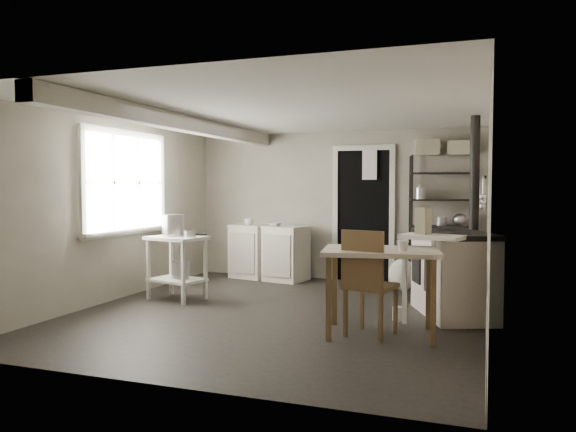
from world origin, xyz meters
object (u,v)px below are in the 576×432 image
(stockpot, at_px, (173,226))
(base_cabinets, at_px, (269,250))
(prep_table, at_px, (177,268))
(stove, at_px, (453,277))
(chair, at_px, (371,286))
(shelf_rack, at_px, (441,222))
(flour_sack, at_px, (402,273))
(work_table, at_px, (381,296))

(stockpot, xyz_separation_m, base_cabinets, (0.60, 1.86, -0.48))
(prep_table, xyz_separation_m, stove, (3.40, 0.23, 0.04))
(stove, relative_size, chair, 1.15)
(prep_table, bearing_deg, shelf_rack, 32.85)
(stockpot, distance_m, stove, 3.51)
(stockpot, height_order, base_cabinets, stockpot)
(stove, height_order, chair, chair)
(base_cabinets, xyz_separation_m, flour_sack, (2.12, -0.31, -0.22))
(stockpot, bearing_deg, prep_table, -28.26)
(shelf_rack, height_order, work_table, shelf_rack)
(shelf_rack, height_order, stove, shelf_rack)
(stove, bearing_deg, prep_table, 161.84)
(stockpot, distance_m, base_cabinets, 2.01)
(base_cabinets, height_order, shelf_rack, shelf_rack)
(stove, bearing_deg, work_table, -142.33)
(stockpot, relative_size, work_table, 0.27)
(shelf_rack, distance_m, flour_sack, 0.96)
(prep_table, xyz_separation_m, base_cabinets, (0.52, 1.90, 0.06))
(shelf_rack, bearing_deg, prep_table, -158.95)
(work_table, distance_m, flour_sack, 2.43)
(base_cabinets, distance_m, shelf_rack, 2.65)
(prep_table, distance_m, work_table, 2.90)
(base_cabinets, height_order, stove, stove)
(shelf_rack, height_order, chair, shelf_rack)
(work_table, xyz_separation_m, flour_sack, (-0.13, 2.42, -0.14))
(prep_table, relative_size, stove, 0.68)
(stove, bearing_deg, chair, -144.14)
(stove, bearing_deg, stockpot, 161.11)
(flour_sack, bearing_deg, chair, -88.99)
(base_cabinets, xyz_separation_m, work_table, (2.25, -2.73, -0.08))
(prep_table, bearing_deg, work_table, -16.84)
(shelf_rack, bearing_deg, base_cabinets, 170.95)
(stove, height_order, work_table, stove)
(work_table, bearing_deg, stove, 59.78)
(flour_sack, bearing_deg, prep_table, -149.13)
(work_table, xyz_separation_m, chair, (-0.08, -0.06, 0.10))
(stockpot, height_order, flour_sack, stockpot)
(stockpot, distance_m, flour_sack, 3.20)
(shelf_rack, bearing_deg, work_table, -108.91)
(chair, height_order, flour_sack, chair)
(stockpot, bearing_deg, flour_sack, 29.58)
(work_table, bearing_deg, stockpot, 162.84)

